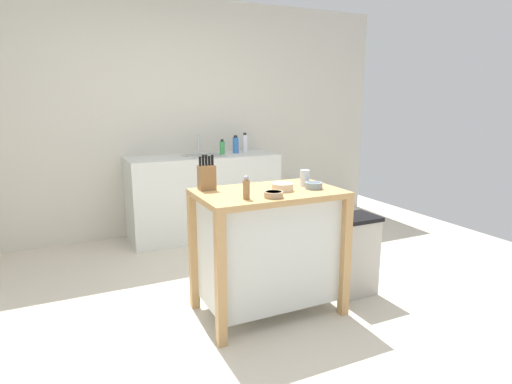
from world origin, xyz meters
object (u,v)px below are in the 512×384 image
bowl_ceramic_wide (274,194)px  sink_faucet (199,144)px  kitchen_island (268,245)px  trash_bin (352,255)px  drinking_cup (305,178)px  pepper_grinder (246,188)px  knife_block (207,177)px  bottle_hand_soap (236,145)px  bottle_dish_soap (245,143)px  bowl_ceramic_small (314,185)px  bottle_spray_cleaner (222,147)px  bowl_stoneware_deep (282,187)px

bowl_ceramic_wide → sink_faucet: sink_faucet is taller
kitchen_island → trash_bin: size_ratio=1.57×
drinking_cup → kitchen_island: bearing=-172.7°
pepper_grinder → knife_block: bearing=109.0°
pepper_grinder → bottle_hand_soap: 2.25m
kitchen_island → bowl_ceramic_wide: 0.47m
bottle_dish_soap → drinking_cup: bearing=-101.2°
bottle_dish_soap → bottle_hand_soap: bearing=-164.4°
bottle_hand_soap → bottle_dish_soap: 0.14m
bowl_ceramic_small → bottle_hand_soap: (0.25, 2.01, 0.08)m
bowl_ceramic_small → bottle_dish_soap: 2.09m
bowl_ceramic_small → bottle_spray_cleaner: bottle_spray_cleaner is taller
bottle_hand_soap → bowl_stoneware_deep: bearing=-103.7°
bottle_spray_cleaner → bottle_hand_soap: bearing=9.1°
bowl_ceramic_small → sink_faucet: bearing=94.1°
drinking_cup → bottle_spray_cleaner: bottle_spray_cleaner is taller
kitchen_island → pepper_grinder: size_ratio=6.57×
bowl_ceramic_wide → bowl_stoneware_deep: bowl_stoneware_deep is taller
bowl_ceramic_wide → pepper_grinder: 0.18m
drinking_cup → trash_bin: (0.42, -0.06, -0.64)m
bowl_stoneware_deep → sink_faucet: sink_faucet is taller
bowl_stoneware_deep → bowl_ceramic_small: size_ratio=1.22×
bottle_hand_soap → pepper_grinder: bearing=-111.0°
trash_bin → drinking_cup: bearing=172.2°
knife_block → pepper_grinder: (0.13, -0.38, -0.02)m
trash_bin → bottle_spray_cleaner: bearing=100.1°
bottle_hand_soap → sink_faucet: bearing=165.0°
drinking_cup → pepper_grinder: bearing=-159.2°
pepper_grinder → bottle_spray_cleaner: size_ratio=0.90×
knife_block → trash_bin: 1.31m
bowl_ceramic_wide → sink_faucet: bearing=84.2°
bowl_ceramic_small → bowl_ceramic_wide: bearing=-161.9°
kitchen_island → bottle_hand_soap: size_ratio=4.86×
bowl_stoneware_deep → sink_faucet: (0.08, 2.08, 0.10)m
kitchen_island → drinking_cup: bearing=7.3°
bowl_ceramic_wide → trash_bin: (0.80, 0.19, -0.60)m
bottle_spray_cleaner → kitchen_island: bearing=-101.6°
drinking_cup → bottle_hand_soap: bearing=82.5°
bottle_spray_cleaner → bottle_dish_soap: (0.31, 0.06, 0.03)m
bowl_ceramic_small → sink_faucet: sink_faucet is taller
trash_bin → bottle_dish_soap: 2.10m
kitchen_island → pepper_grinder: pepper_grinder is taller
bowl_ceramic_small → bottle_dish_soap: bottle_dish_soap is taller
bowl_stoneware_deep → bowl_ceramic_small: 0.23m
pepper_grinder → bottle_dish_soap: bottle_dish_soap is taller
bowl_stoneware_deep → bottle_dish_soap: bearing=73.1°
bottle_hand_soap → bottle_dish_soap: (0.13, 0.04, 0.01)m
pepper_grinder → bottle_dish_soap: (0.94, 2.14, 0.05)m
knife_block → bottle_hand_soap: knife_block is taller
bowl_stoneware_deep → bottle_hand_soap: bottle_hand_soap is taller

